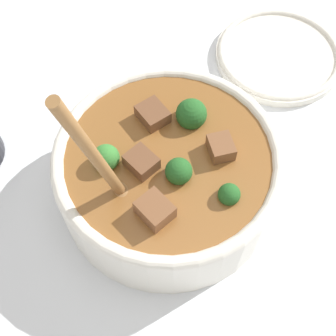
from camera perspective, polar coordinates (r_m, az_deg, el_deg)
ground_plane at (r=0.61m, az=0.00°, el=-2.79°), size 4.00×4.00×0.00m
stew_bowl at (r=0.56m, az=-0.02°, el=-0.30°), size 0.27×0.27×0.27m
empty_plate at (r=0.76m, az=13.37°, el=13.31°), size 0.19×0.19×0.02m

